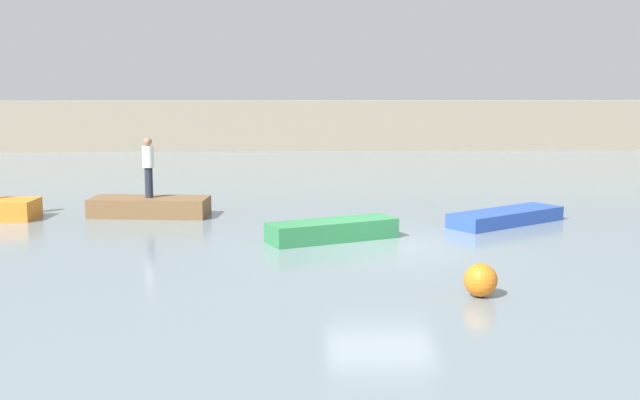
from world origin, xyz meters
TOP-DOWN VIEW (x-y plane):
  - ground_plane at (0.00, 0.00)m, footprint 120.00×120.00m
  - embankment_wall at (0.00, 24.89)m, footprint 80.00×1.20m
  - rowboat_brown at (-6.07, 4.27)m, footprint 3.37×1.54m
  - rowboat_green at (-1.10, 0.74)m, footprint 3.26×2.13m
  - rowboat_blue at (3.63, 2.76)m, footprint 3.46×2.83m
  - person_white_shirt at (-6.07, 4.27)m, footprint 0.32×0.32m
  - mooring_buoy at (1.30, -4.37)m, footprint 0.60×0.60m

SIDE VIEW (x-z plane):
  - ground_plane at x=0.00m, z-range 0.00..0.00m
  - rowboat_blue at x=3.63m, z-range 0.00..0.37m
  - rowboat_green at x=-1.10m, z-range 0.00..0.48m
  - rowboat_brown at x=-6.07m, z-range 0.00..0.53m
  - mooring_buoy at x=1.30m, z-range 0.00..0.60m
  - embankment_wall at x=0.00m, z-range 0.00..2.66m
  - person_white_shirt at x=-6.07m, z-range 0.63..2.31m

